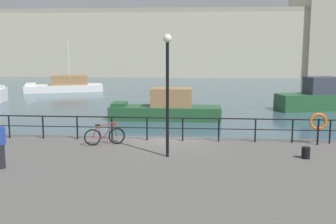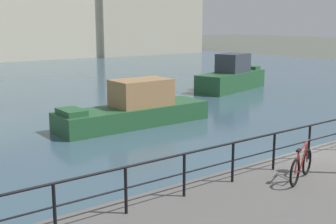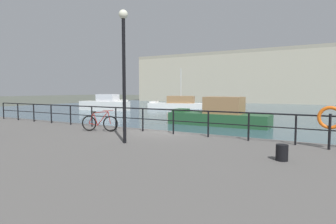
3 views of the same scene
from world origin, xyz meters
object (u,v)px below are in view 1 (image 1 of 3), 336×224
mooring_bollard (306,153)px  quay_lamp_post (167,80)px  moored_white_yacht (319,98)px  moored_green_narrowboat (166,108)px  parked_bicycle (105,136)px  life_ring_stand (318,123)px  moored_red_daysailer (65,85)px  harbor_building (234,42)px

mooring_bollard → quay_lamp_post: (-5.28, -0.13, 2.77)m
moored_white_yacht → moored_green_narrowboat: bearing=-171.3°
moored_green_narrowboat → moored_white_yacht: size_ratio=1.10×
mooring_bollard → parked_bicycle: bearing=169.1°
life_ring_stand → quay_lamp_post: (-6.35, -2.46, 2.01)m
moored_red_daysailer → quay_lamp_post: bearing=96.5°
mooring_bollard → harbor_building: bearing=88.2°
moored_green_narrowboat → parked_bicycle: size_ratio=4.52×
life_ring_stand → quay_lamp_post: bearing=-158.8°
mooring_bollard → life_ring_stand: bearing=65.5°
moored_white_yacht → life_ring_stand: size_ratio=4.94×
moored_red_daysailer → moored_green_narrowboat: moored_red_daysailer is taller
parked_bicycle → harbor_building: bearing=60.1°
mooring_bollard → life_ring_stand: life_ring_stand is taller
moored_green_narrowboat → mooring_bollard: bearing=117.2°
quay_lamp_post → harbor_building: bearing=83.0°
harbor_building → life_ring_stand: size_ratio=51.59×
moored_green_narrowboat → life_ring_stand: (7.41, -10.02, 0.96)m
moored_white_yacht → harbor_building: bearing=79.7°
harbor_building → moored_white_yacht: 40.61m
moored_red_daysailer → moored_green_narrowboat: bearing=108.4°
parked_bicycle → moored_red_daysailer: bearing=91.7°
harbor_building → moored_green_narrowboat: 46.38m
moored_white_yacht → parked_bicycle: size_ratio=4.10×
moored_red_daysailer → life_ring_stand: (20.10, -26.79, 1.04)m
moored_white_yacht → quay_lamp_post: quay_lamp_post is taller
parked_bicycle → mooring_bollard: bearing=-30.8°
harbor_building → mooring_bollard: (-1.77, -57.76, -4.68)m
harbor_building → quay_lamp_post: size_ratio=15.39×
moored_red_daysailer → parked_bicycle: bearing=92.9°
moored_green_narrowboat → mooring_bollard: 13.89m
moored_green_narrowboat → moored_white_yacht: 12.83m
moored_red_daysailer → moored_green_narrowboat: (12.68, -16.77, 0.07)m
moored_green_narrowboat → parked_bicycle: bearing=80.5°
moored_red_daysailer → quay_lamp_post: (13.75, -29.26, 3.05)m
moored_red_daysailer → parked_bicycle: size_ratio=5.21×
harbor_building → quay_lamp_post: harbor_building is taller
parked_bicycle → life_ring_stand: bearing=-15.2°
harbor_building → mooring_bollard: harbor_building is taller
moored_green_narrowboat → parked_bicycle: moored_green_narrowboat is taller
moored_red_daysailer → harbor_building: bearing=-144.7°
moored_green_narrowboat → moored_white_yacht: (11.71, 5.23, 0.17)m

